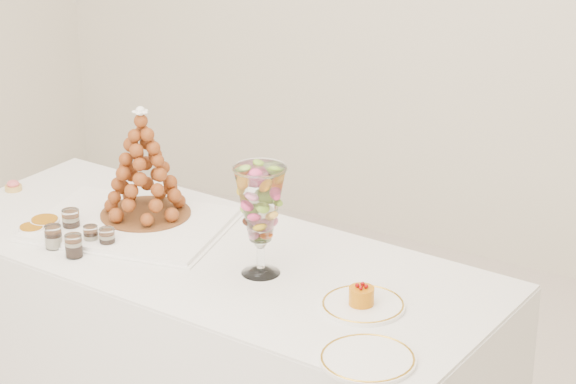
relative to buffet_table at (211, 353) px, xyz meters
The scene contains 15 objects.
buffet_table is the anchor object (origin of this frame).
lace_tray 0.49m from the buffet_table, behind, with size 0.59×0.44×0.02m, color white.
macaron_vase 0.61m from the buffet_table, ahead, with size 0.15×0.15×0.33m.
cake_plate 0.68m from the buffet_table, ahead, with size 0.24×0.24×0.01m, color white.
spare_plate 0.86m from the buffet_table, 23.69° to the right, with size 0.25×0.25×0.01m, color white.
pink_tart 0.95m from the buffet_table, behind, with size 0.06×0.06×0.04m.
verrine_a 0.61m from the buffet_table, 168.01° to the right, with size 0.06×0.06×0.07m, color white.
verrine_b 0.53m from the buffet_table, 157.81° to the right, with size 0.05×0.05×0.06m, color white.
verrine_c 0.50m from the buffet_table, 154.74° to the right, with size 0.05×0.05×0.07m, color white.
verrine_d 0.62m from the buffet_table, 153.12° to the right, with size 0.05×0.05×0.07m, color white.
verrine_e 0.56m from the buffet_table, 144.81° to the right, with size 0.05×0.05×0.07m, color white.
ramekin_back 0.68m from the buffet_table, 167.64° to the right, with size 0.10×0.10×0.03m, color white.
ramekin_front 0.69m from the buffet_table, 162.03° to the right, with size 0.08×0.08×0.03m, color white.
croquembouche 0.64m from the buffet_table, 162.60° to the left, with size 0.30×0.30×0.37m.
mousse_cake 0.69m from the buffet_table, ahead, with size 0.07×0.07×0.06m.
Camera 1 is at (1.69, -2.35, 2.18)m, focal length 70.00 mm.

